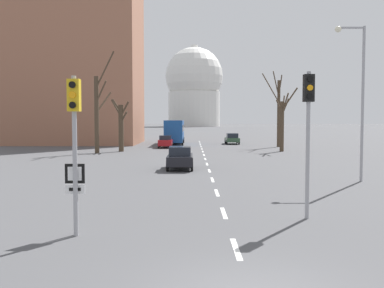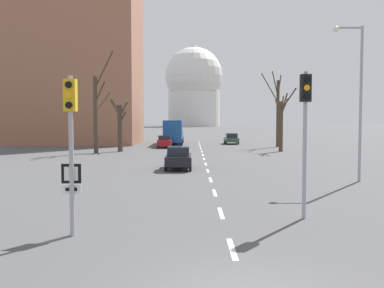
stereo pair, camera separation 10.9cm
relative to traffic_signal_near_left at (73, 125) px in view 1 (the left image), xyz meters
name	(u,v)px [view 1 (the left image)]	position (x,y,z in m)	size (l,w,h in m)	color
lane_stripe_0	(235,249)	(4.72, -1.31, -3.37)	(0.16, 2.00, 0.01)	silver
lane_stripe_1	(223,213)	(4.72, 3.19, -3.37)	(0.16, 2.00, 0.01)	silver
lane_stripe_2	(216,193)	(4.72, 7.69, -3.37)	(0.16, 2.00, 0.01)	silver
lane_stripe_3	(211,180)	(4.72, 12.19, -3.37)	(0.16, 2.00, 0.01)	silver
lane_stripe_4	(208,171)	(4.72, 16.69, -3.37)	(0.16, 2.00, 0.01)	silver
lane_stripe_5	(206,164)	(4.72, 21.19, -3.37)	(0.16, 2.00, 0.01)	silver
lane_stripe_6	(204,159)	(4.72, 25.69, -3.37)	(0.16, 2.00, 0.01)	silver
lane_stripe_7	(203,155)	(4.72, 30.19, -3.37)	(0.16, 2.00, 0.01)	silver
lane_stripe_8	(202,152)	(4.72, 34.69, -3.37)	(0.16, 2.00, 0.01)	silver
lane_stripe_9	(201,149)	(4.72, 39.19, -3.37)	(0.16, 2.00, 0.01)	silver
lane_stripe_10	(200,147)	(4.72, 43.69, -3.37)	(0.16, 2.00, 0.01)	silver
lane_stripe_11	(199,145)	(4.72, 48.19, -3.37)	(0.16, 2.00, 0.01)	silver
lane_stripe_12	(199,143)	(4.72, 52.69, -3.37)	(0.16, 2.00, 0.01)	silver
lane_stripe_13	(198,142)	(4.72, 57.19, -3.37)	(0.16, 2.00, 0.01)	silver
traffic_signal_near_left	(73,125)	(0.00, 0.00, 0.00)	(0.36, 0.34, 4.83)	#9E9EA3
traffic_signal_near_right	(307,117)	(7.61, 2.30, 0.25)	(0.36, 0.34, 5.21)	#9E9EA3
route_sign_post	(74,186)	(-0.05, 0.14, -1.86)	(0.60, 0.08, 2.24)	#9E9EA3
street_lamp_right	(357,88)	(12.93, 11.54, 1.93)	(1.73, 0.36, 8.79)	#9E9EA3
sedan_near_left	(175,135)	(0.69, 62.54, -2.56)	(1.77, 4.15, 1.59)	navy
sedan_near_right	(179,158)	(2.67, 17.62, -2.54)	(1.85, 3.99, 1.64)	black
sedan_mid_centre	(231,138)	(9.42, 50.05, -2.56)	(1.95, 4.55, 1.60)	#2D4C33
sedan_far_left	(164,141)	(0.15, 41.47, -2.57)	(1.77, 3.92, 1.60)	maroon
city_bus	(174,130)	(0.99, 49.34, -1.32)	(2.66, 10.80, 3.48)	#19478C
bare_tree_left_near	(96,111)	(-6.47, 32.50, 1.09)	(2.25, 2.68, 10.74)	#473828
bare_tree_right_near	(277,110)	(14.77, 43.13, 1.49)	(2.24, 4.59, 9.76)	#473828
bare_tree_left_far	(120,125)	(-4.43, 34.96, -0.44)	(2.39, 2.63, 5.93)	#473828
bare_tree_right_far	(281,122)	(13.65, 35.04, -0.03)	(2.01, 3.57, 7.09)	#473828
capitol_dome	(193,87)	(4.72, 227.84, 18.71)	(32.10, 32.10, 45.35)	silver
apartment_block_left	(78,63)	(-13.45, 51.75, 8.69)	(18.00, 14.00, 24.13)	#9E664C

